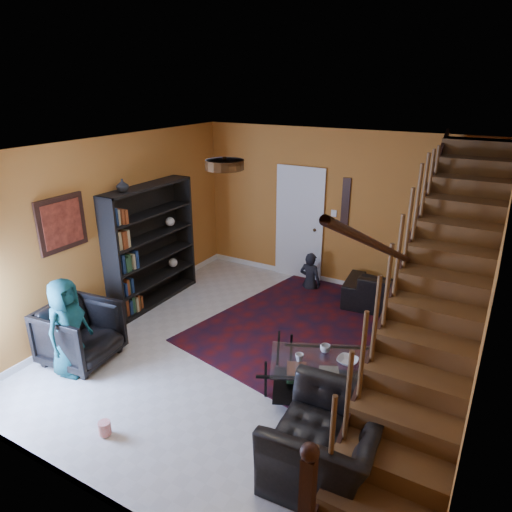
{
  "coord_description": "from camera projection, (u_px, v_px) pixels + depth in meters",
  "views": [
    {
      "loc": [
        2.58,
        -4.71,
        3.55
      ],
      "look_at": [
        -0.31,
        0.4,
        1.28
      ],
      "focal_mm": 32.0,
      "sensor_mm": 36.0,
      "label": 1
    }
  ],
  "objects": [
    {
      "name": "floor",
      "position": [
        261.0,
        355.0,
        6.29
      ],
      "size": [
        5.5,
        5.5,
        0.0
      ],
      "primitive_type": "plane",
      "color": "beige",
      "rests_on": "ground"
    },
    {
      "name": "person_child",
      "position": [
        67.0,
        327.0,
        5.72
      ],
      "size": [
        0.49,
        0.68,
        1.3
      ],
      "primitive_type": "imported",
      "rotation": [
        0.0,
        0.0,
        1.7
      ],
      "color": "#175458",
      "rests_on": "armchair_left"
    },
    {
      "name": "armchair_right",
      "position": [
        326.0,
        442.0,
        4.28
      ],
      "size": [
        1.07,
        1.21,
        0.75
      ],
      "primitive_type": "imported",
      "rotation": [
        0.0,
        0.0,
        -1.51
      ],
      "color": "black",
      "rests_on": "floor"
    },
    {
      "name": "armchair_left",
      "position": [
        80.0,
        333.0,
        6.05
      ],
      "size": [
        0.98,
        0.95,
        0.81
      ],
      "primitive_type": "imported",
      "rotation": [
        0.0,
        0.0,
        1.68
      ],
      "color": "black",
      "rests_on": "floor"
    },
    {
      "name": "bowl",
      "position": [
        348.0,
        361.0,
        5.25
      ],
      "size": [
        0.25,
        0.25,
        0.06
      ],
      "primitive_type": "imported",
      "rotation": [
        0.0,
        0.0,
        -0.03
      ],
      "color": "#999999",
      "rests_on": "coffee_table"
    },
    {
      "name": "coffee_table",
      "position": [
        326.0,
        376.0,
        5.37
      ],
      "size": [
        1.5,
        1.24,
        0.5
      ],
      "rotation": [
        0.0,
        0.0,
        0.44
      ],
      "color": "black",
      "rests_on": "floor"
    },
    {
      "name": "ceiling_fixture",
      "position": [
        225.0,
        165.0,
        4.65
      ],
      "size": [
        0.4,
        0.4,
        0.1
      ],
      "primitive_type": "cylinder",
      "color": "#3F2814",
      "rests_on": "room"
    },
    {
      "name": "room",
      "position": [
        231.0,
        294.0,
        7.96
      ],
      "size": [
        5.5,
        5.5,
        5.5
      ],
      "color": "#B76F28",
      "rests_on": "ground"
    },
    {
      "name": "staircase",
      "position": [
        438.0,
        298.0,
        4.8
      ],
      "size": [
        0.95,
        5.02,
        3.18
      ],
      "color": "brown",
      "rests_on": "floor"
    },
    {
      "name": "person_adult_a",
      "position": [
        310.0,
        282.0,
        8.28
      ],
      "size": [
        0.44,
        0.31,
        1.13
      ],
      "primitive_type": "imported",
      "rotation": [
        0.0,
        0.0,
        3.05
      ],
      "color": "black",
      "rests_on": "sofa"
    },
    {
      "name": "framed_picture",
      "position": [
        62.0,
        224.0,
        6.1
      ],
      "size": [
        0.04,
        0.74,
        0.74
      ],
      "primitive_type": "cube",
      "color": "maroon",
      "rests_on": "room"
    },
    {
      "name": "person_adult_b",
      "position": [
        410.0,
        304.0,
        7.46
      ],
      "size": [
        0.59,
        0.48,
        1.15
      ],
      "primitive_type": "imported",
      "rotation": [
        0.0,
        0.0,
        3.22
      ],
      "color": "black",
      "rests_on": "sofa"
    },
    {
      "name": "vase",
      "position": [
        122.0,
        185.0,
        6.71
      ],
      "size": [
        0.18,
        0.18,
        0.19
      ],
      "primitive_type": "imported",
      "color": "#999999",
      "rests_on": "bookshelf"
    },
    {
      "name": "wall_hanging",
      "position": [
        346.0,
        204.0,
        7.87
      ],
      "size": [
        0.14,
        0.03,
        0.9
      ],
      "primitive_type": "cube",
      "color": "black",
      "rests_on": "room"
    },
    {
      "name": "popcorn_bucket",
      "position": [
        105.0,
        428.0,
        4.84
      ],
      "size": [
        0.16,
        0.16,
        0.15
      ],
      "primitive_type": "cylinder",
      "rotation": [
        0.0,
        0.0,
        0.24
      ],
      "color": "red",
      "rests_on": "rug"
    },
    {
      "name": "door",
      "position": [
        299.0,
        226.0,
        8.45
      ],
      "size": [
        0.82,
        0.05,
        2.05
      ],
      "primitive_type": "cube",
      "color": "silver",
      "rests_on": "floor"
    },
    {
      "name": "sofa",
      "position": [
        412.0,
        295.0,
        7.35
      ],
      "size": [
        2.19,
        1.03,
        0.62
      ],
      "primitive_type": "imported",
      "rotation": [
        0.0,
        0.0,
        3.24
      ],
      "color": "black",
      "rests_on": "floor"
    },
    {
      "name": "rug",
      "position": [
        323.0,
        329.0,
        6.93
      ],
      "size": [
        3.76,
        4.11,
        0.02
      ],
      "primitive_type": "cube",
      "rotation": [
        0.0,
        0.0,
        -0.2
      ],
      "color": "#480C0E",
      "rests_on": "floor"
    },
    {
      "name": "cup_a",
      "position": [
        325.0,
        349.0,
        5.45
      ],
      "size": [
        0.16,
        0.16,
        0.1
      ],
      "primitive_type": "imported",
      "rotation": [
        0.0,
        0.0,
        0.42
      ],
      "color": "#999999",
      "rests_on": "coffee_table"
    },
    {
      "name": "cup_b",
      "position": [
        299.0,
        357.0,
        5.28
      ],
      "size": [
        0.13,
        0.13,
        0.09
      ],
      "primitive_type": "imported",
      "rotation": [
        0.0,
        0.0,
        0.35
      ],
      "color": "#999999",
      "rests_on": "coffee_table"
    },
    {
      "name": "bookshelf",
      "position": [
        152.0,
        247.0,
        7.53
      ],
      "size": [
        0.35,
        1.8,
        2.0
      ],
      "color": "black",
      "rests_on": "floor"
    }
  ]
}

